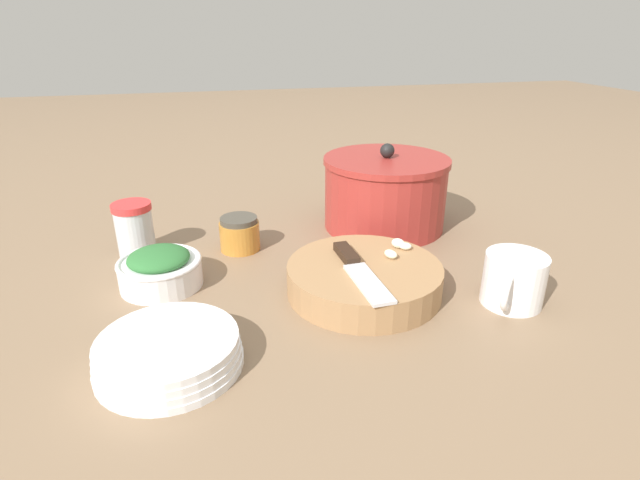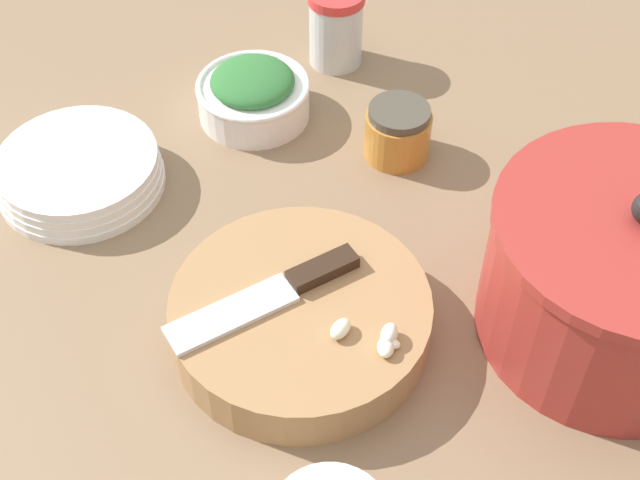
# 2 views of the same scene
# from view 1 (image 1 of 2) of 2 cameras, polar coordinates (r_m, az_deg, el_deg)

# --- Properties ---
(ground_plane) EXTENTS (5.00, 5.00, 0.00)m
(ground_plane) POSITION_cam_1_polar(r_m,az_deg,el_deg) (0.82, -3.16, -4.57)
(ground_plane) COLOR #7F664C
(cutting_board) EXTENTS (0.24, 0.24, 0.05)m
(cutting_board) POSITION_cam_1_polar(r_m,az_deg,el_deg) (0.77, 5.07, -4.45)
(cutting_board) COLOR #9E754C
(cutting_board) RESTS_ON ground_plane
(chef_knife) EXTENTS (0.04, 0.19, 0.01)m
(chef_knife) POSITION_cam_1_polar(r_m,az_deg,el_deg) (0.74, 4.27, -3.22)
(chef_knife) COLOR black
(chef_knife) RESTS_ON cutting_board
(garlic_cloves) EXTENTS (0.06, 0.06, 0.02)m
(garlic_cloves) POSITION_cam_1_polar(r_m,az_deg,el_deg) (0.81, 8.92, -0.83)
(garlic_cloves) COLOR #F3EBCC
(garlic_cloves) RESTS_ON cutting_board
(herb_bowl) EXTENTS (0.13, 0.13, 0.06)m
(herb_bowl) POSITION_cam_1_polar(r_m,az_deg,el_deg) (0.82, -17.81, -3.12)
(herb_bowl) COLOR white
(herb_bowl) RESTS_ON ground_plane
(spice_jar) EXTENTS (0.07, 0.07, 0.10)m
(spice_jar) POSITION_cam_1_polar(r_m,az_deg,el_deg) (0.94, -20.43, 1.20)
(spice_jar) COLOR silver
(spice_jar) RESTS_ON ground_plane
(coffee_mug) EXTENTS (0.10, 0.10, 0.08)m
(coffee_mug) POSITION_cam_1_polar(r_m,az_deg,el_deg) (0.79, 21.26, -4.28)
(coffee_mug) COLOR white
(coffee_mug) RESTS_ON ground_plane
(plate_stack) EXTENTS (0.18, 0.18, 0.04)m
(plate_stack) POSITION_cam_1_polar(r_m,az_deg,el_deg) (0.64, -16.89, -12.21)
(plate_stack) COLOR white
(plate_stack) RESTS_ON ground_plane
(honey_jar) EXTENTS (0.07, 0.07, 0.06)m
(honey_jar) POSITION_cam_1_polar(r_m,az_deg,el_deg) (0.92, -9.17, 0.71)
(honey_jar) COLOR #BC7A2D
(honey_jar) RESTS_ON ground_plane
(stock_pot) EXTENTS (0.25, 0.25, 0.17)m
(stock_pot) POSITION_cam_1_polar(r_m,az_deg,el_deg) (1.01, 7.44, 5.41)
(stock_pot) COLOR #9E2D28
(stock_pot) RESTS_ON ground_plane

